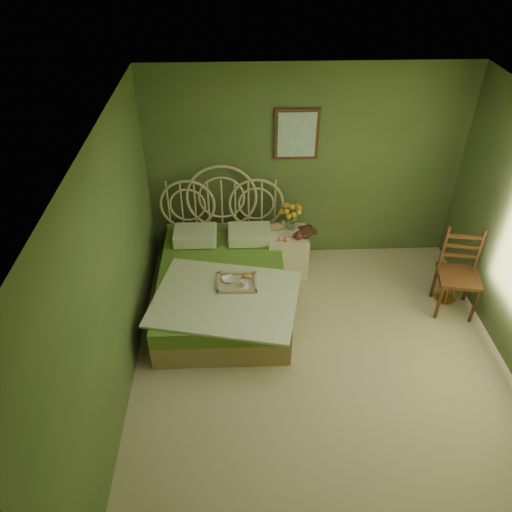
{
  "coord_description": "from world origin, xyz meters",
  "views": [
    {
      "loc": [
        -0.84,
        -3.47,
        4.14
      ],
      "look_at": [
        -0.67,
        1.0,
        0.84
      ],
      "focal_mm": 35.0,
      "sensor_mm": 36.0,
      "label": 1
    }
  ],
  "objects_px": {
    "bed": "(223,283)",
    "birdcage": "(447,287)",
    "chair": "(458,266)",
    "nightstand": "(287,247)"
  },
  "relations": [
    {
      "from": "chair",
      "to": "birdcage",
      "type": "relative_size",
      "value": 2.82
    },
    {
      "from": "bed",
      "to": "birdcage",
      "type": "bearing_deg",
      "value": -0.79
    },
    {
      "from": "bed",
      "to": "nightstand",
      "type": "distance_m",
      "value": 1.07
    },
    {
      "from": "bed",
      "to": "chair",
      "type": "xyz_separation_m",
      "value": [
        2.77,
        -0.13,
        0.28
      ]
    },
    {
      "from": "bed",
      "to": "nightstand",
      "type": "height_order",
      "value": "bed"
    },
    {
      "from": "nightstand",
      "to": "birdcage",
      "type": "relative_size",
      "value": 2.68
    },
    {
      "from": "chair",
      "to": "nightstand",
      "type": "bearing_deg",
      "value": 168.58
    },
    {
      "from": "birdcage",
      "to": "chair",
      "type": "bearing_deg",
      "value": -90.0
    },
    {
      "from": "nightstand",
      "to": "bed",
      "type": "bearing_deg",
      "value": -141.81
    },
    {
      "from": "bed",
      "to": "birdcage",
      "type": "relative_size",
      "value": 6.01
    }
  ]
}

